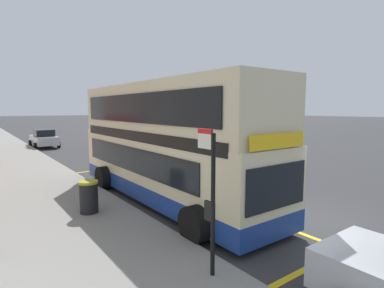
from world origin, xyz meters
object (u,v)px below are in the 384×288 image
(bus_stop_sign, at_px, (211,192))
(parked_car_silver_across, at_px, (44,138))
(litter_bin, at_px, (89,197))
(double_decker_bus, at_px, (165,146))

(bus_stop_sign, xyz_separation_m, parked_car_silver_across, (1.62, 25.52, -1.04))
(litter_bin, bearing_deg, double_decker_bus, 3.22)
(double_decker_bus, distance_m, parked_car_silver_across, 20.26)
(bus_stop_sign, bearing_deg, parked_car_silver_across, 86.38)
(bus_stop_sign, relative_size, parked_car_silver_across, 0.70)
(parked_car_silver_across, bearing_deg, bus_stop_sign, 84.97)
(double_decker_bus, xyz_separation_m, litter_bin, (-2.96, -0.17, -1.40))
(parked_car_silver_across, height_order, litter_bin, parked_car_silver_across)
(bus_stop_sign, bearing_deg, litter_bin, 99.06)
(double_decker_bus, height_order, parked_car_silver_across, double_decker_bus)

